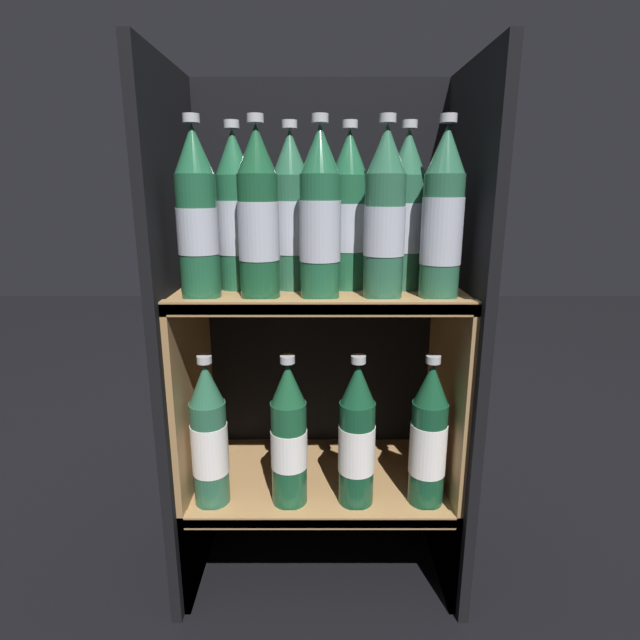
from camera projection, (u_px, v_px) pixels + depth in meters
ground_plane at (320, 615)px, 0.98m from camera, size 6.00×6.00×0.00m
fridge_back_wall at (320, 320)px, 1.16m from camera, size 0.58×0.02×1.04m
fridge_side_left at (182, 341)px, 1.00m from camera, size 0.02×0.35×1.04m
fridge_side_right at (458, 341)px, 1.00m from camera, size 0.02×0.35×1.04m
shelf_lower at (320, 494)px, 1.08m from camera, size 0.54×0.31×0.22m
shelf_upper at (320, 379)px, 1.02m from camera, size 0.54×0.31×0.63m
bottle_upper_front_0 at (197, 218)px, 0.85m from camera, size 0.07×0.07×0.30m
bottle_upper_front_1 at (258, 219)px, 0.85m from camera, size 0.07×0.07×0.30m
bottle_upper_front_2 at (318, 219)px, 0.85m from camera, size 0.07×0.07×0.30m
bottle_upper_front_3 at (385, 218)px, 0.85m from camera, size 0.07×0.07×0.30m
bottle_upper_front_4 at (442, 219)px, 0.85m from camera, size 0.07×0.07×0.30m
bottle_upper_back_0 at (235, 216)px, 0.92m from camera, size 0.07×0.07×0.30m
bottle_upper_back_1 at (291, 216)px, 0.92m from camera, size 0.07×0.07×0.30m
bottle_upper_back_2 at (349, 216)px, 0.92m from camera, size 0.07×0.07×0.30m
bottle_upper_back_3 at (406, 216)px, 0.92m from camera, size 0.07×0.07×0.30m
bottle_lower_front_0 at (209, 439)px, 0.95m from camera, size 0.07×0.07×0.30m
bottle_lower_front_1 at (289, 438)px, 0.95m from camera, size 0.07×0.07×0.30m
bottle_lower_front_2 at (357, 438)px, 0.95m from camera, size 0.07×0.07×0.30m
bottle_lower_front_3 at (428, 438)px, 0.95m from camera, size 0.07×0.07×0.30m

